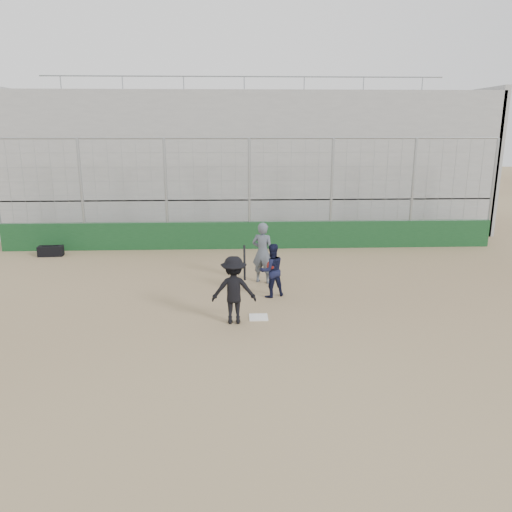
{
  "coord_description": "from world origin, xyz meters",
  "views": [
    {
      "loc": [
        -0.54,
        -11.05,
        4.39
      ],
      "look_at": [
        0.0,
        1.4,
        1.15
      ],
      "focal_mm": 35.0,
      "sensor_mm": 36.0,
      "label": 1
    }
  ],
  "objects_px": {
    "batter_at_plate": "(234,290)",
    "equipment_bag": "(51,251)",
    "umpire": "(263,256)",
    "catcher_crouched": "(272,279)"
  },
  "relations": [
    {
      "from": "batter_at_plate",
      "to": "equipment_bag",
      "type": "height_order",
      "value": "batter_at_plate"
    },
    {
      "from": "equipment_bag",
      "to": "catcher_crouched",
      "type": "bearing_deg",
      "value": -32.07
    },
    {
      "from": "umpire",
      "to": "equipment_bag",
      "type": "relative_size",
      "value": 1.87
    },
    {
      "from": "catcher_crouched",
      "to": "equipment_bag",
      "type": "relative_size",
      "value": 1.17
    },
    {
      "from": "umpire",
      "to": "equipment_bag",
      "type": "xyz_separation_m",
      "value": [
        -7.24,
        3.37,
        -0.62
      ]
    },
    {
      "from": "batter_at_plate",
      "to": "equipment_bag",
      "type": "bearing_deg",
      "value": 135.05
    },
    {
      "from": "batter_at_plate",
      "to": "catcher_crouched",
      "type": "distance_m",
      "value": 2.04
    },
    {
      "from": "batter_at_plate",
      "to": "catcher_crouched",
      "type": "relative_size",
      "value": 1.75
    },
    {
      "from": "batter_at_plate",
      "to": "umpire",
      "type": "relative_size",
      "value": 1.1
    },
    {
      "from": "umpire",
      "to": "equipment_bag",
      "type": "distance_m",
      "value": 8.0
    }
  ]
}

